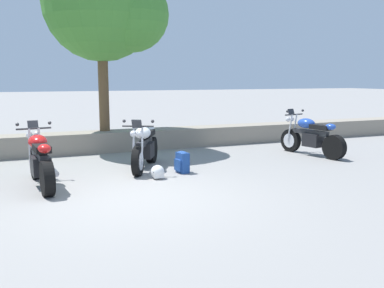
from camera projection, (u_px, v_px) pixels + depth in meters
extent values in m
plane|color=gray|center=(134.00, 197.00, 7.27)|extent=(120.00, 120.00, 0.00)
cube|color=gray|center=(89.00, 142.00, 11.62)|extent=(36.00, 0.80, 0.55)
cylinder|color=black|center=(35.00, 164.00, 8.53)|extent=(0.20, 0.63, 0.62)
cylinder|color=black|center=(47.00, 178.00, 7.27)|extent=(0.24, 0.63, 0.62)
cylinder|color=silver|center=(35.00, 164.00, 8.53)|extent=(0.20, 0.40, 0.38)
cube|color=black|center=(41.00, 166.00, 7.84)|extent=(0.36, 0.51, 0.34)
cube|color=#2D2D30|center=(39.00, 154.00, 7.90)|extent=(0.24, 1.11, 0.12)
ellipsoid|color=red|center=(38.00, 141.00, 8.00)|extent=(0.39, 0.55, 0.26)
cube|color=black|center=(42.00, 148.00, 7.59)|extent=(0.31, 0.58, 0.12)
ellipsoid|color=red|center=(44.00, 149.00, 7.32)|extent=(0.25, 0.30, 0.16)
cylinder|color=#2D2D30|center=(34.00, 129.00, 8.35)|extent=(0.66, 0.10, 0.04)
sphere|color=silver|center=(29.00, 135.00, 8.46)|extent=(0.13, 0.13, 0.13)
sphere|color=silver|center=(37.00, 135.00, 8.53)|extent=(0.13, 0.13, 0.13)
cube|color=#26282D|center=(33.00, 125.00, 8.43)|extent=(0.21, 0.11, 0.18)
cylinder|color=silver|center=(54.00, 172.00, 7.55)|extent=(0.15, 0.39, 0.11)
cylinder|color=silver|center=(30.00, 147.00, 8.40)|extent=(0.06, 0.17, 0.73)
cylinder|color=silver|center=(39.00, 146.00, 8.48)|extent=(0.06, 0.17, 0.73)
sphere|color=#2D2D30|center=(17.00, 124.00, 8.16)|extent=(0.07, 0.07, 0.07)
sphere|color=#2D2D30|center=(50.00, 123.00, 8.44)|extent=(0.07, 0.07, 0.07)
cylinder|color=black|center=(138.00, 161.00, 8.79)|extent=(0.42, 0.61, 0.62)
cylinder|color=black|center=(151.00, 150.00, 10.21)|extent=(0.45, 0.63, 0.62)
cylinder|color=silver|center=(138.00, 161.00, 8.79)|extent=(0.32, 0.41, 0.38)
cube|color=black|center=(146.00, 150.00, 9.53)|extent=(0.51, 0.57, 0.34)
cube|color=#2D2D30|center=(144.00, 142.00, 9.40)|extent=(0.64, 1.04, 0.12)
ellipsoid|color=white|center=(143.00, 133.00, 9.22)|extent=(0.55, 0.62, 0.26)
cube|color=black|center=(147.00, 133.00, 9.70)|extent=(0.49, 0.62, 0.12)
ellipsoid|color=white|center=(150.00, 130.00, 9.99)|extent=(0.33, 0.35, 0.16)
cylinder|color=#2D2D30|center=(138.00, 126.00, 8.76)|extent=(0.60, 0.34, 0.04)
sphere|color=silver|center=(140.00, 134.00, 8.63)|extent=(0.13, 0.13, 0.13)
sphere|color=silver|center=(133.00, 134.00, 8.65)|extent=(0.13, 0.13, 0.13)
cube|color=#26282D|center=(137.00, 124.00, 8.65)|extent=(0.22, 0.18, 0.18)
cylinder|color=silver|center=(143.00, 149.00, 9.98)|extent=(0.28, 0.39, 0.11)
cylinder|color=silver|center=(142.00, 144.00, 8.76)|extent=(0.12, 0.16, 0.73)
cylinder|color=silver|center=(134.00, 144.00, 8.78)|extent=(0.12, 0.16, 0.73)
sphere|color=#2D2D30|center=(153.00, 121.00, 8.75)|extent=(0.07, 0.07, 0.07)
sphere|color=#2D2D30|center=(124.00, 121.00, 8.81)|extent=(0.07, 0.07, 0.07)
cylinder|color=black|center=(291.00, 140.00, 11.71)|extent=(0.26, 0.64, 0.62)
cylinder|color=black|center=(334.00, 147.00, 10.53)|extent=(0.30, 0.64, 0.62)
cylinder|color=silver|center=(291.00, 140.00, 11.71)|extent=(0.24, 0.41, 0.38)
cube|color=black|center=(313.00, 140.00, 11.07)|extent=(0.41, 0.54, 0.34)
cube|color=#2D2D30|center=(310.00, 132.00, 11.12)|extent=(0.36, 1.11, 0.12)
ellipsoid|color=#2347A8|center=(306.00, 123.00, 11.21)|extent=(0.44, 0.58, 0.26)
cube|color=black|center=(321.00, 127.00, 10.82)|extent=(0.37, 0.60, 0.12)
ellipsoid|color=#2347A8|center=(331.00, 127.00, 10.57)|extent=(0.27, 0.32, 0.16)
cylinder|color=#2D2D30|center=(294.00, 115.00, 11.53)|extent=(0.65, 0.17, 0.04)
sphere|color=silver|center=(288.00, 119.00, 11.63)|extent=(0.13, 0.13, 0.13)
sphere|color=silver|center=(292.00, 119.00, 11.71)|extent=(0.13, 0.13, 0.13)
cube|color=#26282D|center=(291.00, 112.00, 11.61)|extent=(0.22, 0.13, 0.18)
cylinder|color=silver|center=(330.00, 144.00, 10.81)|extent=(0.19, 0.39, 0.11)
cylinder|color=silver|center=(290.00, 128.00, 11.57)|extent=(0.08, 0.17, 0.73)
cylinder|color=silver|center=(295.00, 127.00, 11.67)|extent=(0.08, 0.17, 0.73)
sphere|color=#2D2D30|center=(287.00, 111.00, 11.32)|extent=(0.07, 0.07, 0.07)
sphere|color=#2D2D30|center=(303.00, 110.00, 11.65)|extent=(0.07, 0.07, 0.07)
cube|color=navy|center=(182.00, 163.00, 9.09)|extent=(0.23, 0.33, 0.44)
cube|color=navy|center=(178.00, 165.00, 9.04)|extent=(0.09, 0.24, 0.24)
ellipsoid|color=navy|center=(182.00, 153.00, 9.06)|extent=(0.22, 0.31, 0.08)
cube|color=#10244B|center=(189.00, 162.00, 9.07)|extent=(0.04, 0.05, 0.37)
cube|color=#10244B|center=(185.00, 161.00, 9.21)|extent=(0.04, 0.05, 0.37)
sphere|color=silver|center=(158.00, 172.00, 8.56)|extent=(0.28, 0.28, 0.28)
ellipsoid|color=black|center=(159.00, 172.00, 8.48)|extent=(0.23, 0.06, 0.12)
cube|color=silver|center=(159.00, 176.00, 8.50)|extent=(0.20, 0.08, 0.08)
cylinder|color=brown|center=(104.00, 90.00, 11.74)|extent=(0.28, 0.28, 2.29)
sphere|color=#428433|center=(101.00, 3.00, 11.38)|extent=(3.11, 3.11, 3.11)
sphere|color=#428433|center=(131.00, 14.00, 11.26)|extent=(2.02, 2.02, 2.02)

